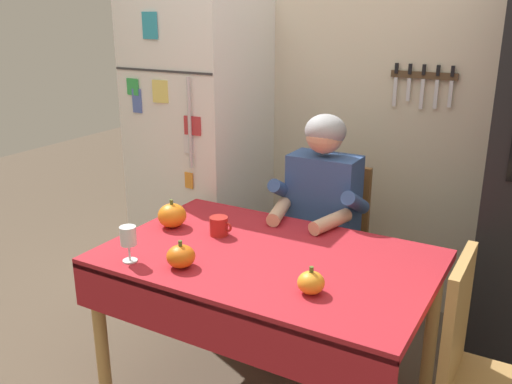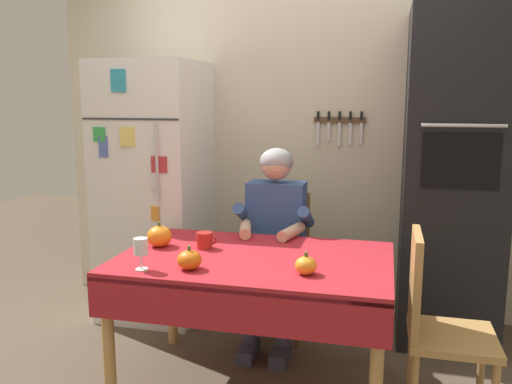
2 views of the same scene
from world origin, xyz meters
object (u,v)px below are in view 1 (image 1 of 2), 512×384
wine_glass (128,237)px  pumpkin_small (181,256)px  dining_table (265,274)px  pumpkin_large (172,215)px  chair_right_side (480,372)px  pumpkin_medium (311,283)px  coffee_mug (219,226)px  chair_behind_person (330,241)px  seated_person (318,213)px  refrigerator (201,150)px

wine_glass → pumpkin_small: 0.24m
dining_table → pumpkin_large: pumpkin_large is taller
chair_right_side → pumpkin_small: 1.20m
chair_right_side → dining_table: bearing=177.3°
dining_table → pumpkin_medium: bearing=-33.3°
coffee_mug → pumpkin_medium: pumpkin_medium is taller
chair_right_side → coffee_mug: size_ratio=8.18×
chair_behind_person → pumpkin_large: bearing=-126.7°
pumpkin_large → pumpkin_medium: 0.90m
chair_behind_person → coffee_mug: size_ratio=8.18×
dining_table → chair_right_side: bearing=-2.7°
seated_person → wine_glass: 1.04m
wine_glass → pumpkin_large: size_ratio=1.13×
refrigerator → dining_table: bearing=-42.9°
pumpkin_medium → pumpkin_small: (-0.55, -0.06, 0.00)m
wine_glass → chair_right_side: bearing=11.6°
coffee_mug → seated_person: bearing=61.0°
dining_table → chair_behind_person: 0.81m
dining_table → chair_behind_person: (-0.02, 0.79, -0.14)m
coffee_mug → pumpkin_small: pumpkin_small is taller
chair_behind_person → seated_person: 0.29m
refrigerator → wine_glass: (0.48, -1.21, -0.05)m
chair_behind_person → pumpkin_medium: 1.08m
chair_behind_person → coffee_mug: bearing=-111.9°
pumpkin_large → pumpkin_medium: pumpkin_large is taller
chair_behind_person → refrigerator: bearing=174.4°
pumpkin_large → refrigerator: bearing=116.0°
refrigerator → wine_glass: size_ratio=11.56×
pumpkin_large → pumpkin_small: bearing=-47.6°
chair_right_side → coffee_mug: bearing=173.3°
dining_table → pumpkin_large: (-0.56, 0.07, 0.14)m
seated_person → pumpkin_large: 0.75m
pumpkin_large → pumpkin_medium: size_ratio=1.29×
coffee_mug → pumpkin_large: pumpkin_large is taller
coffee_mug → chair_behind_person: bearing=68.1°
wine_glass → pumpkin_large: wine_glass is taller
pumpkin_medium → seated_person: bearing=111.9°
refrigerator → pumpkin_large: bearing=-64.0°
refrigerator → pumpkin_medium: bearing=-40.8°
chair_right_side → wine_glass: 1.44m
refrigerator → chair_behind_person: size_ratio=1.94×
refrigerator → chair_right_side: bearing=-26.6°
dining_table → pumpkin_small: pumpkin_small is taller
refrigerator → chair_right_side: size_ratio=1.94×
refrigerator → chair_behind_person: bearing=-5.6°
refrigerator → pumpkin_medium: size_ratio=16.80×
seated_person → pumpkin_small: seated_person is taller
pumpkin_medium → pumpkin_small: size_ratio=0.90×
wine_glass → pumpkin_medium: bearing=9.3°
pumpkin_small → coffee_mug: bearing=97.8°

